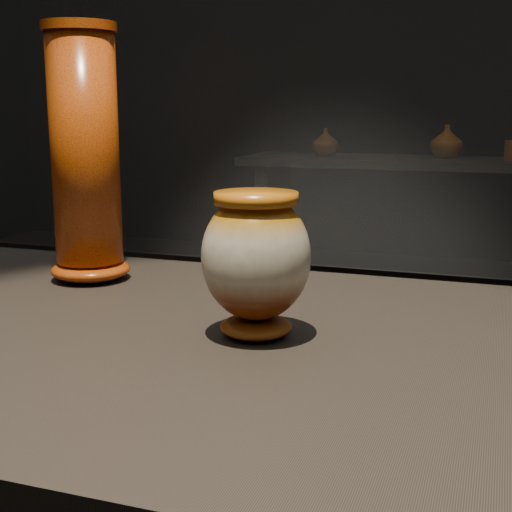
{
  "coord_description": "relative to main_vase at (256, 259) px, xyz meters",
  "views": [
    {
      "loc": [
        0.34,
        -0.82,
        1.19
      ],
      "look_at": [
        0.04,
        0.01,
        1.01
      ],
      "focal_mm": 50.0,
      "sensor_mm": 36.0,
      "label": 1
    }
  ],
  "objects": [
    {
      "name": "back_vase_mid",
      "position": [
        -0.04,
        3.49,
        -0.01
      ],
      "size": [
        0.19,
        0.19,
        0.19
      ],
      "primitive_type": "imported",
      "rotation": [
        0.0,
        0.0,
        3.21
      ],
      "color": "#622408",
      "rests_on": "back_shelf"
    },
    {
      "name": "back_shelf",
      "position": [
        -0.23,
        3.43,
        -0.37
      ],
      "size": [
        2.0,
        0.6,
        0.9
      ],
      "color": "black",
      "rests_on": "ground"
    },
    {
      "name": "tall_vase",
      "position": [
        -0.37,
        0.2,
        0.1
      ],
      "size": [
        0.17,
        0.17,
        0.43
      ],
      "rotation": [
        0.0,
        0.0,
        -0.32
      ],
      "color": "#D0520D",
      "rests_on": "display_plinth"
    },
    {
      "name": "back_vase_right",
      "position": [
        0.32,
        3.41,
        -0.05
      ],
      "size": [
        0.07,
        0.07,
        0.11
      ],
      "primitive_type": "cylinder",
      "color": "brown",
      "rests_on": "back_shelf"
    },
    {
      "name": "main_vase",
      "position": [
        0.0,
        0.0,
        0.0
      ],
      "size": [
        0.17,
        0.17,
        0.19
      ],
      "rotation": [
        0.0,
        0.0,
        -0.25
      ],
      "color": "#622408",
      "rests_on": "display_plinth"
    },
    {
      "name": "back_vase_left",
      "position": [
        -0.74,
        3.41,
        -0.02
      ],
      "size": [
        0.22,
        0.22,
        0.17
      ],
      "primitive_type": "imported",
      "rotation": [
        0.0,
        0.0,
        5.25
      ],
      "color": "brown",
      "rests_on": "back_shelf"
    }
  ]
}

